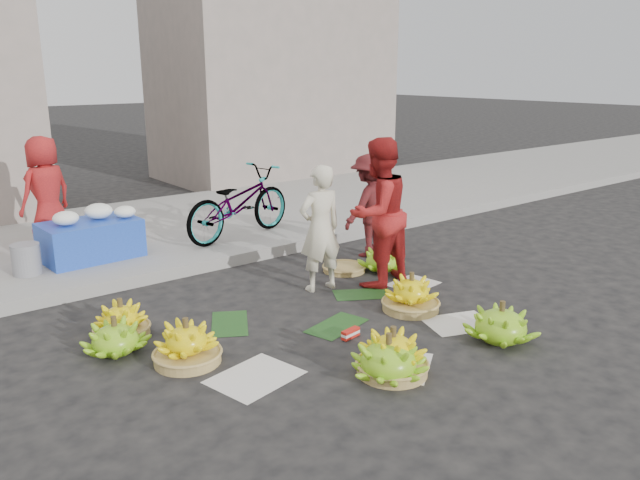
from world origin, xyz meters
TOP-DOWN VIEW (x-y plane):
  - ground at (0.00, 0.00)m, footprint 80.00×80.00m
  - curb at (0.00, 2.20)m, footprint 40.00×0.25m
  - sidewalk at (0.00, 4.30)m, footprint 40.00×4.00m
  - building_right at (4.50, 7.70)m, footprint 5.00×3.00m
  - newspaper_scatter at (0.00, -0.80)m, footprint 3.20×1.80m
  - banana_leaves at (-0.10, 0.20)m, footprint 2.00×1.00m
  - banana_bunch_0 at (-1.61, -0.01)m, footprint 0.64×0.64m
  - banana_bunch_1 at (-0.45, -1.28)m, footprint 0.82×0.82m
  - banana_bunch_2 at (-0.36, -1.24)m, footprint 0.59×0.59m
  - banana_bunch_3 at (0.85, -1.42)m, footprint 0.76×0.76m
  - banana_bunch_4 at (0.78, -0.35)m, footprint 0.67×0.67m
  - banana_bunch_5 at (1.44, 0.79)m, footprint 0.60×0.60m
  - banana_bunch_6 at (-2.03, 0.53)m, footprint 0.69×0.69m
  - banana_bunch_7 at (-1.84, 0.88)m, footprint 0.57×0.57m
  - basket_spare at (1.07, 1.07)m, footprint 0.63×0.63m
  - incense_stack at (-0.18, -0.50)m, footprint 0.21×0.09m
  - vendor_cream at (0.43, 0.74)m, footprint 0.56×0.40m
  - vendor_red at (1.06, 0.47)m, footprint 0.89×0.73m
  - man_striped at (1.77, 1.39)m, footprint 0.97×0.67m
  - flower_table at (-1.33, 3.17)m, footprint 1.19×0.78m
  - grey_bucket at (-2.15, 2.99)m, footprint 0.32×0.32m
  - flower_vendor at (-1.58, 4.06)m, footprint 0.85×0.71m
  - bicycle at (0.67, 2.91)m, footprint 1.06×1.98m

SIDE VIEW (x-z plane):
  - ground at x=0.00m, z-range 0.00..0.00m
  - newspaper_scatter at x=0.00m, z-range 0.00..0.01m
  - banana_leaves at x=-0.10m, z-range 0.00..0.01m
  - basket_spare at x=1.07m, z-range 0.00..0.06m
  - incense_stack at x=-0.18m, z-range 0.01..0.09m
  - sidewalk at x=0.00m, z-range 0.00..0.12m
  - curb at x=0.00m, z-range 0.00..0.15m
  - banana_bunch_5 at x=1.44m, z-range -0.02..0.32m
  - banana_bunch_7 at x=-1.84m, z-range -0.04..0.34m
  - banana_bunch_6 at x=-2.03m, z-range -0.02..0.33m
  - banana_bunch_0 at x=-1.61m, z-range -0.03..0.37m
  - banana_bunch_4 at x=0.78m, z-range -0.03..0.38m
  - banana_bunch_2 at x=-0.36m, z-range -0.03..0.38m
  - banana_bunch_1 at x=-0.45m, z-range -0.02..0.37m
  - banana_bunch_3 at x=0.85m, z-range -0.02..0.38m
  - grey_bucket at x=-2.15m, z-range 0.12..0.48m
  - flower_table at x=-1.33m, z-range 0.06..0.73m
  - bicycle at x=0.67m, z-range 0.12..1.11m
  - man_striped at x=1.77m, z-range 0.00..1.38m
  - vendor_cream at x=0.43m, z-range 0.00..1.43m
  - vendor_red at x=1.06m, z-range 0.00..1.71m
  - flower_vendor at x=-1.58m, z-range 0.12..1.61m
  - building_right at x=4.50m, z-range 0.00..5.00m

